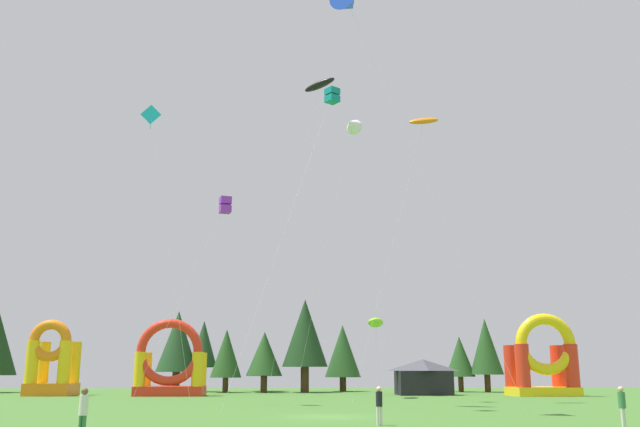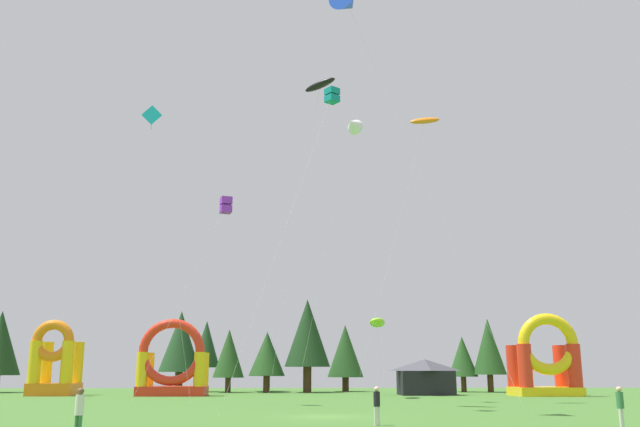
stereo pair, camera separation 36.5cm
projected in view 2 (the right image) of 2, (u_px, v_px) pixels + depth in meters
The scene contains 25 objects.
ground_plane at pixel (325, 417), 35.91m from camera, with size 120.00×120.00×0.00m, color #3D6B28.
kite_white_delta at pixel (353, 125), 57.62m from camera, with size 5.60×3.12×23.39m.
kite_cyan_diamond at pixel (152, 119), 53.56m from camera, with size 5.20×4.54×22.39m.
kite_black_parafoil at pixel (320, 85), 51.66m from camera, with size 5.07×3.77×24.04m.
kite_orange_parafoil at pixel (425, 121), 56.47m from camera, with size 7.49×1.04×23.07m.
kite_lime_parafoil at pixel (377, 323), 61.57m from camera, with size 2.35×3.84×7.17m.
kite_teal_box at pixel (332, 96), 46.13m from camera, with size 7.03×5.21×21.00m.
kite_blue_delta at pixel (347, 2), 43.87m from camera, with size 9.61×6.08×26.37m.
kite_purple_box at pixel (226, 205), 51.05m from camera, with size 6.37×2.39×15.03m.
person_near_camera at pixel (79, 409), 23.55m from camera, with size 0.42×0.42×1.79m.
person_midfield at pixel (377, 402), 30.26m from camera, with size 0.35×0.35×1.68m.
person_left_edge at pixel (620, 404), 28.37m from camera, with size 0.42×0.42×1.72m.
inflatable_orange_dome at pixel (172, 368), 65.24m from camera, with size 6.47×3.88×7.20m.
inflatable_blue_arch at pixel (55, 366), 66.25m from camera, with size 4.23×4.28×7.16m.
inflatable_yellow_castle at pixel (546, 364), 65.19m from camera, with size 6.03×4.72×7.69m.
festival_tent at pixel (425, 377), 67.80m from camera, with size 5.19×4.19×3.46m.
tree_row_3 at pixel (181, 342), 78.87m from camera, with size 4.78×4.78×9.12m.
tree_row_4 at pixel (206, 344), 78.83m from camera, with size 3.23×3.23×8.00m.
tree_row_5 at pixel (229, 353), 75.87m from camera, with size 3.47×3.47×6.87m.
tree_row_6 at pixel (267, 354), 80.10m from camera, with size 4.25×4.25×6.82m.
tree_row_7 at pixel (267, 354), 75.73m from camera, with size 3.65×3.65×6.48m.
tree_row_8 at pixel (307, 333), 76.69m from camera, with size 5.08×5.08×10.25m.
tree_row_9 at pixel (345, 351), 79.55m from camera, with size 4.19×4.19×7.58m.
tree_row_10 at pixel (463, 357), 77.92m from camera, with size 3.31×3.31×6.19m.
tree_row_11 at pixel (489, 347), 77.38m from camera, with size 3.73×3.73×8.17m.
Camera 2 is at (-1.75, -37.36, 2.37)m, focal length 38.36 mm.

